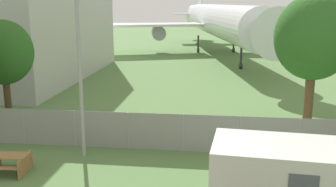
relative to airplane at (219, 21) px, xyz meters
name	(u,v)px	position (x,y,z in m)	size (l,w,h in m)	color
perimeter_fence	(128,131)	(-4.20, -35.81, -3.43)	(56.07, 0.07, 1.76)	gray
airplane	(219,21)	(0.00, 0.00, 0.00)	(37.28, 45.83, 12.53)	silver
portable_cabin	(277,179)	(1.79, -40.83, -3.14)	(4.34, 2.88, 2.34)	silver
picnic_bench_near_cabin	(9,162)	(-8.37, -38.99, -3.84)	(1.65, 1.52, 0.76)	olive
tree_left_of_cabin	(314,38)	(4.27, -33.61, 0.74)	(3.68, 3.68, 7.11)	brown
tree_far_right	(3,53)	(-11.90, -32.45, -0.35)	(3.26, 3.26, 5.78)	#4C3823
light_mast	(79,54)	(-5.98, -36.89, 0.26)	(0.44, 0.44, 7.44)	#99999E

